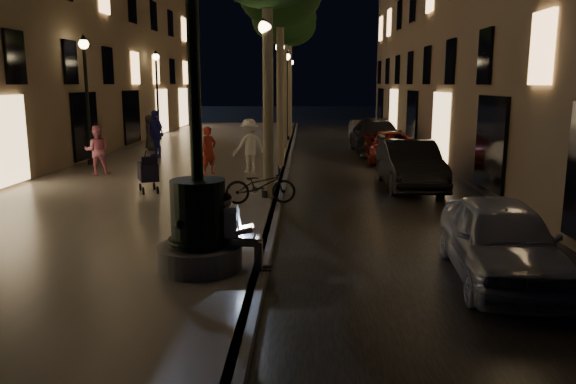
{
  "coord_description": "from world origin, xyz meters",
  "views": [
    {
      "loc": [
        0.75,
        -6.89,
        3.23
      ],
      "look_at": [
        0.44,
        3.0,
        1.31
      ],
      "focal_mm": 35.0,
      "sensor_mm": 36.0,
      "label": 1
    }
  ],
  "objects_px": {
    "lamp_curb_a": "(266,83)",
    "lamp_curb_b": "(280,83)",
    "car_third": "(390,147)",
    "car_fifth": "(363,131)",
    "bicycle": "(261,185)",
    "seated_man_laptop": "(236,229)",
    "lamp_left_b": "(86,83)",
    "pedestrian_pink": "(97,150)",
    "car_rear": "(377,137)",
    "pedestrian_white": "(249,146)",
    "lamp_left_c": "(157,83)",
    "tree_third": "(284,19)",
    "tree_far": "(289,26)",
    "fountain_lamppost": "(198,209)",
    "lamp_curb_d": "(291,84)",
    "lamp_curb_c": "(287,83)",
    "pedestrian_dark": "(150,132)",
    "car_front": "(501,240)",
    "stroller": "(148,172)",
    "pedestrian_red": "(209,150)",
    "pedestrian_blue": "(156,134)",
    "car_second": "(410,165)"
  },
  "relations": [
    {
      "from": "lamp_curb_a",
      "to": "lamp_curb_b",
      "type": "relative_size",
      "value": 1.0
    },
    {
      "from": "tree_far",
      "to": "stroller",
      "type": "bearing_deg",
      "value": -101.23
    },
    {
      "from": "pedestrian_dark",
      "to": "lamp_curb_d",
      "type": "bearing_deg",
      "value": -26.77
    },
    {
      "from": "car_second",
      "to": "car_rear",
      "type": "xyz_separation_m",
      "value": [
        0.08,
        9.02,
        0.03
      ]
    },
    {
      "from": "lamp_curb_a",
      "to": "pedestrian_white",
      "type": "xyz_separation_m",
      "value": [
        -0.9,
        4.36,
        -2.11
      ]
    },
    {
      "from": "car_front",
      "to": "car_rear",
      "type": "distance_m",
      "value": 17.39
    },
    {
      "from": "tree_third",
      "to": "lamp_curb_b",
      "type": "bearing_deg",
      "value": -90.0
    },
    {
      "from": "lamp_left_b",
      "to": "lamp_left_c",
      "type": "bearing_deg",
      "value": 90.0
    },
    {
      "from": "lamp_curb_b",
      "to": "bicycle",
      "type": "xyz_separation_m",
      "value": [
        -0.1,
        -8.83,
        -2.56
      ]
    },
    {
      "from": "pedestrian_red",
      "to": "tree_third",
      "type": "bearing_deg",
      "value": 25.76
    },
    {
      "from": "tree_third",
      "to": "tree_far",
      "type": "bearing_deg",
      "value": 89.24
    },
    {
      "from": "tree_third",
      "to": "lamp_curb_d",
      "type": "distance_m",
      "value": 12.35
    },
    {
      "from": "lamp_left_b",
      "to": "lamp_left_c",
      "type": "relative_size",
      "value": 1.0
    },
    {
      "from": "pedestrian_red",
      "to": "pedestrian_blue",
      "type": "xyz_separation_m",
      "value": [
        -2.96,
        4.33,
        0.17
      ]
    },
    {
      "from": "lamp_left_c",
      "to": "car_fifth",
      "type": "distance_m",
      "value": 11.74
    },
    {
      "from": "pedestrian_dark",
      "to": "lamp_left_b",
      "type": "bearing_deg",
      "value": 167.62
    },
    {
      "from": "lamp_curb_d",
      "to": "pedestrian_dark",
      "type": "height_order",
      "value": "lamp_curb_d"
    },
    {
      "from": "tree_third",
      "to": "pedestrian_white",
      "type": "xyz_separation_m",
      "value": [
        -0.9,
        -7.64,
        -5.02
      ]
    },
    {
      "from": "fountain_lamppost",
      "to": "lamp_curb_a",
      "type": "relative_size",
      "value": 1.08
    },
    {
      "from": "car_third",
      "to": "pedestrian_dark",
      "type": "distance_m",
      "value": 11.0
    },
    {
      "from": "fountain_lamppost",
      "to": "lamp_curb_c",
      "type": "bearing_deg",
      "value": 88.18
    },
    {
      "from": "car_rear",
      "to": "bicycle",
      "type": "distance_m",
      "value": 13.2
    },
    {
      "from": "lamp_left_b",
      "to": "car_fifth",
      "type": "xyz_separation_m",
      "value": [
        11.4,
        11.03,
        -2.62
      ]
    },
    {
      "from": "lamp_left_b",
      "to": "car_rear",
      "type": "height_order",
      "value": "lamp_left_b"
    },
    {
      "from": "pedestrian_pink",
      "to": "pedestrian_white",
      "type": "bearing_deg",
      "value": 171.44
    },
    {
      "from": "bicycle",
      "to": "pedestrian_white",
      "type": "bearing_deg",
      "value": -0.3
    },
    {
      "from": "pedestrian_blue",
      "to": "car_fifth",
      "type": "bearing_deg",
      "value": 90.33
    },
    {
      "from": "lamp_left_c",
      "to": "pedestrian_red",
      "type": "xyz_separation_m",
      "value": [
        4.87,
        -12.12,
        -2.23
      ]
    },
    {
      "from": "lamp_curb_d",
      "to": "car_fifth",
      "type": "relative_size",
      "value": 1.29
    },
    {
      "from": "pedestrian_red",
      "to": "car_rear",
      "type": "bearing_deg",
      "value": 0.51
    },
    {
      "from": "tree_third",
      "to": "pedestrian_blue",
      "type": "bearing_deg",
      "value": -143.84
    },
    {
      "from": "car_third",
      "to": "car_fifth",
      "type": "distance_m",
      "value": 8.44
    },
    {
      "from": "car_third",
      "to": "pedestrian_white",
      "type": "xyz_separation_m",
      "value": [
        -5.49,
        -4.24,
        0.49
      ]
    },
    {
      "from": "car_rear",
      "to": "pedestrian_white",
      "type": "height_order",
      "value": "pedestrian_white"
    },
    {
      "from": "fountain_lamppost",
      "to": "tree_third",
      "type": "bearing_deg",
      "value": 87.77
    },
    {
      "from": "lamp_curb_d",
      "to": "pedestrian_pink",
      "type": "bearing_deg",
      "value": -106.35
    },
    {
      "from": "lamp_curb_b",
      "to": "bicycle",
      "type": "height_order",
      "value": "lamp_curb_b"
    },
    {
      "from": "lamp_curb_b",
      "to": "lamp_left_c",
      "type": "xyz_separation_m",
      "value": [
        -7.1,
        8.0,
        0.0
      ]
    },
    {
      "from": "lamp_curb_b",
      "to": "car_front",
      "type": "height_order",
      "value": "lamp_curb_b"
    },
    {
      "from": "car_third",
      "to": "bicycle",
      "type": "bearing_deg",
      "value": -117.22
    },
    {
      "from": "lamp_left_b",
      "to": "pedestrian_pink",
      "type": "relative_size",
      "value": 2.91
    },
    {
      "from": "tree_far",
      "to": "lamp_left_c",
      "type": "xyz_separation_m",
      "value": [
        -7.18,
        -2.0,
        -3.2
      ]
    },
    {
      "from": "lamp_left_c",
      "to": "pedestrian_red",
      "type": "height_order",
      "value": "lamp_left_c"
    },
    {
      "from": "tree_third",
      "to": "car_second",
      "type": "distance_m",
      "value": 11.68
    },
    {
      "from": "lamp_curb_c",
      "to": "car_rear",
      "type": "xyz_separation_m",
      "value": [
        4.38,
        -4.41,
        -2.46
      ]
    },
    {
      "from": "pedestrian_white",
      "to": "bicycle",
      "type": "bearing_deg",
      "value": 69.98
    },
    {
      "from": "seated_man_laptop",
      "to": "lamp_left_b",
      "type": "relative_size",
      "value": 0.27
    },
    {
      "from": "lamp_left_c",
      "to": "car_second",
      "type": "relative_size",
      "value": 1.07
    },
    {
      "from": "tree_far",
      "to": "lamp_curb_a",
      "type": "height_order",
      "value": "tree_far"
    },
    {
      "from": "stroller",
      "to": "pedestrian_blue",
      "type": "xyz_separation_m",
      "value": [
        -1.8,
        7.65,
        0.39
      ]
    }
  ]
}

